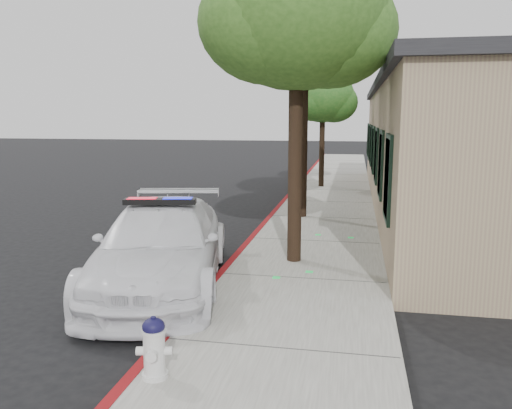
% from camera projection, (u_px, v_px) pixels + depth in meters
% --- Properties ---
extents(ground, '(120.00, 120.00, 0.00)m').
position_uv_depth(ground, '(217.00, 280.00, 9.92)').
color(ground, black).
rests_on(ground, ground).
extents(sidewalk, '(3.20, 60.00, 0.15)m').
position_uv_depth(sidewalk, '(313.00, 243.00, 12.51)').
color(sidewalk, gray).
rests_on(sidewalk, ground).
extents(red_curb, '(0.14, 60.00, 0.16)m').
position_uv_depth(red_curb, '(251.00, 240.00, 12.80)').
color(red_curb, maroon).
rests_on(red_curb, ground).
extents(clapboard_building, '(7.30, 20.89, 4.24)m').
position_uv_depth(clapboard_building, '(483.00, 147.00, 17.03)').
color(clapboard_building, '#998964').
rests_on(clapboard_building, ground).
extents(police_car, '(3.21, 5.67, 1.67)m').
position_uv_depth(police_car, '(161.00, 246.00, 9.43)').
color(police_car, white).
rests_on(police_car, ground).
extents(fire_hydrant, '(0.42, 0.37, 0.73)m').
position_uv_depth(fire_hydrant, '(154.00, 347.00, 5.87)').
color(fire_hydrant, silver).
rests_on(fire_hydrant, sidewalk).
extents(street_tree_near, '(3.84, 3.53, 6.47)m').
position_uv_depth(street_tree_near, '(297.00, 19.00, 9.97)').
color(street_tree_near, black).
rests_on(street_tree_near, sidewalk).
extents(street_tree_mid, '(3.90, 3.62, 6.90)m').
position_uv_depth(street_tree_mid, '(305.00, 38.00, 14.76)').
color(street_tree_mid, black).
rests_on(street_tree_mid, sidewalk).
extents(street_tree_far, '(2.83, 2.62, 4.95)m').
position_uv_depth(street_tree_far, '(323.00, 99.00, 21.74)').
color(street_tree_far, black).
rests_on(street_tree_far, sidewalk).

